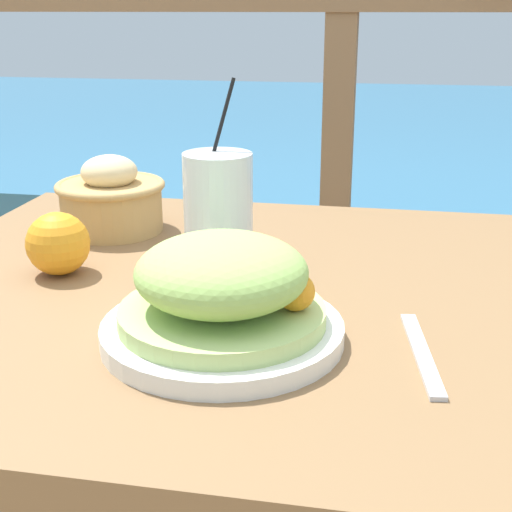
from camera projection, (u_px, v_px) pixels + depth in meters
name	position (u px, v px, depth m)	size (l,w,h in m)	color
patio_table	(283.00, 364.00, 0.92)	(1.03, 0.80, 0.73)	olive
railing_fence	(339.00, 105.00, 1.63)	(2.80, 0.08, 1.14)	brown
sea_backdrop	(367.00, 158.00, 4.15)	(12.00, 4.00, 0.46)	teal
salad_plate	(222.00, 297.00, 0.73)	(0.25, 0.25, 0.11)	white
drink_glass	(218.00, 212.00, 0.92)	(0.09, 0.09, 0.25)	silver
bread_basket	(111.00, 199.00, 1.10)	(0.17, 0.17, 0.12)	tan
fork	(421.00, 353.00, 0.71)	(0.04, 0.18, 0.00)	silver
orange_near_basket	(56.00, 245.00, 0.91)	(0.08, 0.08, 0.08)	orange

